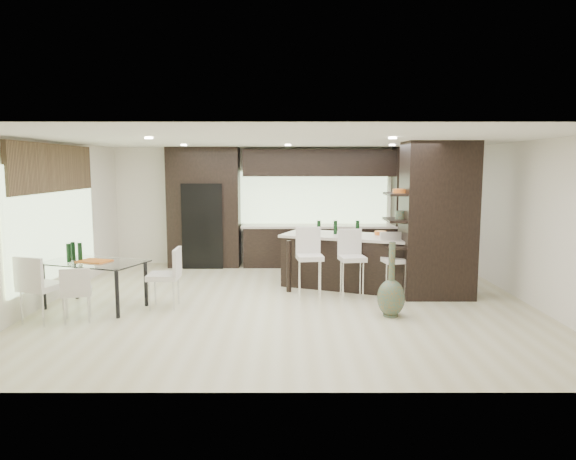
{
  "coord_description": "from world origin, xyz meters",
  "views": [
    {
      "loc": [
        -0.01,
        -8.45,
        2.29
      ],
      "look_at": [
        0.0,
        0.6,
        1.15
      ],
      "focal_mm": 32.0,
      "sensor_mm": 36.0,
      "label": 1
    }
  ],
  "objects_px": {
    "bench": "(359,274)",
    "chair_far": "(42,291)",
    "stool_left": "(310,270)",
    "dining_table": "(95,285)",
    "stool_mid": "(352,271)",
    "kitchen_island": "(347,261)",
    "stool_right": "(394,272)",
    "chair_near": "(77,296)",
    "chair_end": "(164,280)",
    "floor_vase": "(391,279)"
  },
  "relations": [
    {
      "from": "bench",
      "to": "chair_far",
      "type": "relative_size",
      "value": 1.29
    },
    {
      "from": "chair_near",
      "to": "stool_right",
      "type": "bearing_deg",
      "value": -2.65
    },
    {
      "from": "bench",
      "to": "chair_far",
      "type": "height_order",
      "value": "chair_far"
    },
    {
      "from": "stool_right",
      "to": "chair_near",
      "type": "distance_m",
      "value": 5.15
    },
    {
      "from": "dining_table",
      "to": "chair_far",
      "type": "xyz_separation_m",
      "value": [
        -0.49,
        -0.77,
        0.08
      ]
    },
    {
      "from": "stool_right",
      "to": "floor_vase",
      "type": "xyz_separation_m",
      "value": [
        -0.28,
        -1.13,
        0.12
      ]
    },
    {
      "from": "kitchen_island",
      "to": "chair_near",
      "type": "relative_size",
      "value": 3.14
    },
    {
      "from": "kitchen_island",
      "to": "chair_end",
      "type": "relative_size",
      "value": 2.66
    },
    {
      "from": "stool_left",
      "to": "stool_right",
      "type": "xyz_separation_m",
      "value": [
        1.47,
        0.02,
        -0.04
      ]
    },
    {
      "from": "stool_right",
      "to": "floor_vase",
      "type": "height_order",
      "value": "floor_vase"
    },
    {
      "from": "floor_vase",
      "to": "chair_near",
      "type": "height_order",
      "value": "floor_vase"
    },
    {
      "from": "kitchen_island",
      "to": "bench",
      "type": "xyz_separation_m",
      "value": [
        0.24,
        0.04,
        -0.27
      ]
    },
    {
      "from": "stool_left",
      "to": "chair_near",
      "type": "xyz_separation_m",
      "value": [
        -3.49,
        -1.35,
        -0.11
      ]
    },
    {
      "from": "stool_left",
      "to": "chair_near",
      "type": "relative_size",
      "value": 1.29
    },
    {
      "from": "kitchen_island",
      "to": "chair_far",
      "type": "bearing_deg",
      "value": -132.9
    },
    {
      "from": "kitchen_island",
      "to": "stool_right",
      "type": "xyz_separation_m",
      "value": [
        0.73,
        -0.82,
        -0.04
      ]
    },
    {
      "from": "kitchen_island",
      "to": "floor_vase",
      "type": "xyz_separation_m",
      "value": [
        0.46,
        -1.94,
        0.07
      ]
    },
    {
      "from": "stool_right",
      "to": "chair_far",
      "type": "xyz_separation_m",
      "value": [
        -5.45,
        -1.41,
        0.01
      ]
    },
    {
      "from": "stool_right",
      "to": "dining_table",
      "type": "height_order",
      "value": "stool_right"
    },
    {
      "from": "chair_far",
      "to": "kitchen_island",
      "type": "bearing_deg",
      "value": 43.88
    },
    {
      "from": "stool_left",
      "to": "bench",
      "type": "relative_size",
      "value": 0.83
    },
    {
      "from": "bench",
      "to": "stool_right",
      "type": "bearing_deg",
      "value": -58.07
    },
    {
      "from": "stool_mid",
      "to": "chair_near",
      "type": "bearing_deg",
      "value": -170.53
    },
    {
      "from": "stool_right",
      "to": "chair_far",
      "type": "height_order",
      "value": "chair_far"
    },
    {
      "from": "kitchen_island",
      "to": "floor_vase",
      "type": "bearing_deg",
      "value": -54.93
    },
    {
      "from": "bench",
      "to": "chair_far",
      "type": "xyz_separation_m",
      "value": [
        -4.96,
        -2.27,
        0.23
      ]
    },
    {
      "from": "stool_mid",
      "to": "kitchen_island",
      "type": "bearing_deg",
      "value": 81.62
    },
    {
      "from": "kitchen_island",
      "to": "dining_table",
      "type": "xyz_separation_m",
      "value": [
        -4.23,
        -1.46,
        -0.12
      ]
    },
    {
      "from": "stool_left",
      "to": "chair_far",
      "type": "height_order",
      "value": "stool_left"
    },
    {
      "from": "chair_end",
      "to": "chair_far",
      "type": "bearing_deg",
      "value": 115.1
    },
    {
      "from": "stool_right",
      "to": "chair_far",
      "type": "relative_size",
      "value": 0.99
    },
    {
      "from": "stool_mid",
      "to": "stool_right",
      "type": "bearing_deg",
      "value": -7.63
    },
    {
      "from": "dining_table",
      "to": "chair_near",
      "type": "distance_m",
      "value": 0.73
    },
    {
      "from": "dining_table",
      "to": "chair_far",
      "type": "distance_m",
      "value": 0.92
    },
    {
      "from": "chair_end",
      "to": "chair_near",
      "type": "bearing_deg",
      "value": 122.63
    },
    {
      "from": "stool_left",
      "to": "chair_end",
      "type": "bearing_deg",
      "value": -171.86
    },
    {
      "from": "kitchen_island",
      "to": "dining_table",
      "type": "height_order",
      "value": "kitchen_island"
    },
    {
      "from": "chair_near",
      "to": "chair_end",
      "type": "distance_m",
      "value": 1.33
    },
    {
      "from": "stool_mid",
      "to": "bench",
      "type": "relative_size",
      "value": 0.8
    },
    {
      "from": "stool_mid",
      "to": "dining_table",
      "type": "relative_size",
      "value": 0.61
    },
    {
      "from": "stool_left",
      "to": "chair_far",
      "type": "xyz_separation_m",
      "value": [
        -3.98,
        -1.4,
        -0.03
      ]
    },
    {
      "from": "stool_mid",
      "to": "bench",
      "type": "distance_m",
      "value": 0.93
    },
    {
      "from": "kitchen_island",
      "to": "floor_vase",
      "type": "distance_m",
      "value": 2.0
    },
    {
      "from": "kitchen_island",
      "to": "stool_right",
      "type": "height_order",
      "value": "kitchen_island"
    },
    {
      "from": "bench",
      "to": "chair_end",
      "type": "distance_m",
      "value": 3.68
    },
    {
      "from": "kitchen_island",
      "to": "stool_right",
      "type": "relative_size",
      "value": 2.62
    },
    {
      "from": "chair_end",
      "to": "floor_vase",
      "type": "bearing_deg",
      "value": -98.38
    },
    {
      "from": "floor_vase",
      "to": "stool_mid",
      "type": "bearing_deg",
      "value": 112.31
    },
    {
      "from": "bench",
      "to": "chair_near",
      "type": "bearing_deg",
      "value": -151.43
    },
    {
      "from": "floor_vase",
      "to": "chair_far",
      "type": "bearing_deg",
      "value": -176.82
    }
  ]
}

